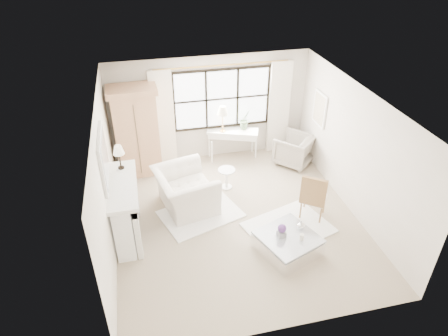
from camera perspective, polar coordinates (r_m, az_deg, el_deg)
The scene contains 32 objects.
floor at distance 8.58m, azimuth 1.83°, elevation -7.26°, with size 5.50×5.50×0.00m, color tan.
ceiling at distance 7.16m, azimuth 2.20°, elevation 9.59°, with size 5.50×5.50×0.00m, color white.
wall_back at distance 10.15m, azimuth -1.99°, elevation 8.46°, with size 5.00×5.00×0.00m, color beige.
wall_front at distance 5.76m, azimuth 9.17°, elevation -13.92°, with size 5.00×5.00×0.00m, color beige.
wall_left at distance 7.62m, azimuth -16.51°, elevation -1.87°, with size 5.50×5.50×0.00m, color white.
wall_right at distance 8.69m, azimuth 18.16°, elevation 2.35°, with size 5.50×5.50×0.00m, color beige.
window_pane at distance 10.09m, azimuth -0.30°, elevation 9.88°, with size 2.40×0.02×1.50m, color white.
window_frame at distance 10.08m, azimuth -0.29°, elevation 9.85°, with size 2.50×0.04×1.50m, color black, non-canonical shape.
curtain_rod at distance 9.74m, azimuth -0.23°, elevation 14.47°, with size 0.04×0.04×3.30m, color #A87E3A.
curtain_left at distance 9.97m, azimuth -8.68°, elevation 6.91°, with size 0.55×0.10×2.47m, color white.
curtain_right at distance 10.57m, azimuth 7.85°, elevation 8.50°, with size 0.55×0.10×2.47m, color white.
fireplace at distance 8.01m, azimuth -14.13°, elevation -5.83°, with size 0.58×1.66×1.26m.
mirror_frame at distance 7.36m, azimuth -16.86°, elevation 1.31°, with size 0.05×1.15×0.95m, color silver.
mirror_glass at distance 7.36m, azimuth -16.63°, elevation 1.34°, with size 0.02×1.00×0.80m, color silver.
art_frame at distance 9.91m, azimuth 13.53°, elevation 8.19°, with size 0.04×0.62×0.82m, color white.
art_canvas at distance 9.90m, azimuth 13.42°, elevation 8.19°, with size 0.01×0.52×0.72m, color beige.
mantel_lamp at distance 7.91m, azimuth -14.85°, elevation 2.37°, with size 0.22×0.22×0.51m.
armoire at distance 9.72m, azimuth -12.39°, elevation 5.17°, with size 1.15×0.74×2.24m.
console_table at distance 10.48m, azimuth 1.23°, elevation 3.49°, with size 1.38×0.87×0.80m.
console_lamp at distance 9.99m, azimuth -0.20°, elevation 8.10°, with size 0.28×0.28×0.69m.
orchid_plant at distance 10.27m, azimuth 2.99°, elevation 6.90°, with size 0.28×0.22×0.50m, color #516B47.
side_table at distance 9.31m, azimuth 0.37°, elevation -1.13°, with size 0.40×0.40×0.51m.
rug_left at distance 8.69m, azimuth -3.36°, elevation -6.55°, with size 1.63×1.15×0.03m, color white.
rug_right at distance 8.44m, azimuth 9.18°, elevation -8.40°, with size 1.64×1.23×0.03m, color white.
club_armchair at distance 8.69m, azimuth -5.57°, elevation -3.18°, with size 1.34×1.17×0.87m, color silver.
wingback_chair at distance 10.38m, azimuth 9.96°, elevation 2.58°, with size 0.84×0.86×0.78m, color #A3998A.
french_chair at distance 8.65m, azimuth 12.56°, elevation -5.15°, with size 0.67×0.67×1.08m.
coffee_table at distance 7.83m, azimuth 9.04°, elevation -10.65°, with size 1.29×1.29×0.38m.
planter_box at distance 7.64m, azimuth 8.21°, elevation -9.30°, with size 0.14×0.14×0.11m, color gray.
planter_flowers at distance 7.55m, azimuth 8.29°, elevation -8.53°, with size 0.16×0.16×0.16m, color #542D71.
pillar_candle at distance 7.63m, azimuth 11.04°, elevation -9.63°, with size 0.08×0.08×0.12m, color beige.
coffee_vase at distance 7.85m, azimuth 10.94°, elevation -8.00°, with size 0.16×0.16×0.17m, color white.
Camera 1 is at (-1.75, -6.36, 5.49)m, focal length 32.00 mm.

